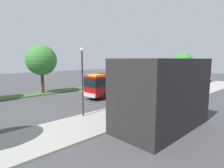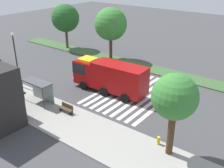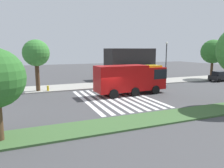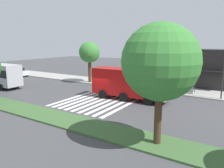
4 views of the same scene
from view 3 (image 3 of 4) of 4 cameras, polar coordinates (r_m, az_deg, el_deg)
The scene contains 13 objects.
ground_plane at distance 24.49m, azimuth -0.20°, elevation -4.01°, with size 120.00×120.00×0.00m, color #424244.
sidewalk at distance 32.98m, azimuth -6.21°, elevation -0.48°, with size 60.00×5.20×0.14m, color #9E9B93.
median_strip at distance 17.56m, azimuth 9.90°, elevation -9.34°, with size 60.00×3.00×0.14m, color #3D6033.
crosswalk at distance 24.70m, azimuth 1.01°, elevation -3.89°, with size 7.65×11.80×0.01m.
fire_truck at distance 26.85m, azimuth 5.51°, elevation 1.64°, with size 9.46×3.17×3.70m.
parked_car_mid at distance 42.65m, azimuth 27.17°, elevation 1.90°, with size 4.44×2.20×1.79m.
bus_stop_shelter at distance 34.61m, azimuth 6.50°, elevation 3.01°, with size 3.50×1.40×2.46m.
bench_near_shelter at distance 33.05m, azimuth 0.37°, elevation 0.51°, with size 1.60×0.50×0.90m.
street_lamp at distance 36.46m, azimuth 14.37°, elevation 6.53°, with size 0.36×0.36×6.70m.
storefront_building at distance 40.54m, azimuth 4.71°, elevation 5.40°, with size 8.82×5.21×5.81m.
sidewalk_tree_far_west at distance 29.67m, azimuth -19.75°, elevation 7.74°, with size 3.48×3.48×6.79m.
sidewalk_tree_center at distance 43.98m, azimuth 25.55°, elevation 7.86°, with size 4.38×4.38×7.31m.
fire_hydrant at distance 29.71m, azimuth -16.87°, elevation -1.09°, with size 0.28×0.28×0.70m, color gold.
Camera 3 is at (-8.98, -22.08, 5.64)m, focal length 33.95 mm.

